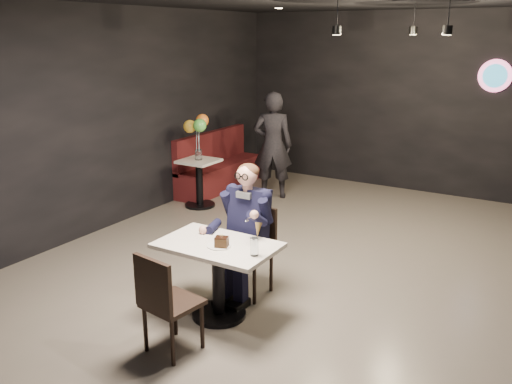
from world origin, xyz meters
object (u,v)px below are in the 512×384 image
Objects in this scene: chair_far at (249,253)px; seated_man at (249,229)px; chair_near at (173,301)px; booth_bench at (220,161)px; main_table at (218,280)px; passerby at (273,145)px; sundae_glass at (254,247)px; balloon_vase at (199,155)px; side_table at (200,185)px.

seated_man is at bearing 0.00° from chair_far.
chair_near is 0.47× the size of booth_bench.
main_table is 0.63× the size of passerby.
sundae_glass is 4.28m from passerby.
seated_man is (0.00, 0.00, 0.26)m from chair_far.
chair_far is 4.05m from booth_bench.
main_table is 3.54m from balloon_vase.
passerby is (1.03, 0.04, 0.38)m from booth_bench.
seated_man is 0.76m from sundae_glass.
side_table is 1.38m from passerby.
chair_far is 3.56m from passerby.
chair_near is 4.05m from side_table.
main_table is 6.77× the size of sundae_glass.
chair_far is at bearing 125.45° from sundae_glass.
chair_near is 1.35× the size of side_table.
chair_near is at bearing -90.00° from chair_far.
passerby is (0.73, 1.04, 0.04)m from balloon_vase.
chair_far is at bearing 90.62° from passerby.
sundae_glass is at bearing -45.99° from balloon_vase.
chair_far is 1.22m from chair_near.
chair_near is 5.83× the size of balloon_vase.
chair_near is (0.00, -1.22, 0.00)m from chair_far.
passerby reaches higher than main_table.
sundae_glass is at bearing -51.72° from booth_bench.
chair_far is 0.26m from seated_man.
passerby reaches higher than sundae_glass.
chair_far is 5.67× the size of sundae_glass.
passerby is at bearing 115.28° from seated_man.
sundae_glass reaches higher than side_table.
balloon_vase is at bearing 134.01° from sundae_glass.
side_table is at bearing 136.08° from seated_man.
chair_far and chair_near have the same top height.
passerby is (-1.51, 3.75, 0.50)m from main_table.
chair_far is 0.53× the size of passerby.
chair_near is 1.25m from seated_man.
side_table is 4.32× the size of balloon_vase.
chair_near is 0.53× the size of passerby.
sundae_glass is 1.03× the size of balloon_vase.
side_table is (-2.67, 2.77, -0.49)m from sundae_glass.
side_table is at bearing 0.00° from balloon_vase.
main_table is 6.97× the size of balloon_vase.
seated_man is at bearing 98.32° from chair_near.
booth_bench is at bearing 128.81° from chair_far.
booth_bench is (-2.54, 3.15, -0.23)m from seated_man.
passerby reaches higher than balloon_vase.
main_table is at bearing -55.60° from booth_bench.
main_table is at bearing -50.41° from balloon_vase.
main_table reaches higher than side_table.
passerby reaches higher than booth_bench.
chair_far is at bearing -43.92° from balloon_vase.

